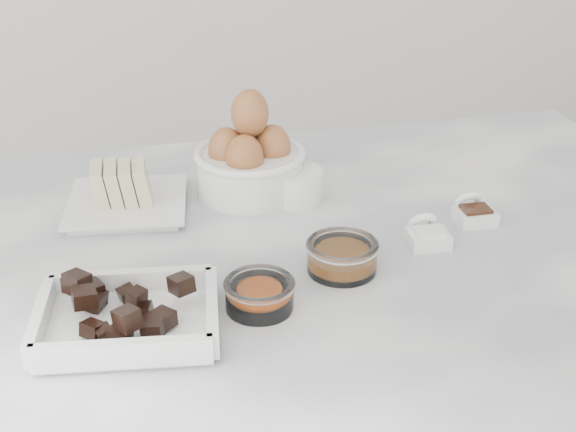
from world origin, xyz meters
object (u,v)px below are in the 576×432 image
at_px(zest_bowl, 259,293).
at_px(salt_spoon, 427,234).
at_px(sugar_ramekin, 296,184).
at_px(honey_bowl, 342,256).
at_px(chocolate_dish, 127,314).
at_px(egg_bowl, 250,160).
at_px(butter_plate, 124,194).
at_px(vanilla_spoon, 473,212).

bearing_deg(zest_bowl, salt_spoon, 21.87).
relative_size(sugar_ramekin, honey_bowl, 0.86).
bearing_deg(zest_bowl, honey_bowl, 26.47).
distance_m(chocolate_dish, egg_bowl, 0.36).
bearing_deg(butter_plate, vanilla_spoon, -17.79).
relative_size(chocolate_dish, vanilla_spoon, 3.33).
height_order(sugar_ramekin, zest_bowl, sugar_ramekin).
distance_m(butter_plate, sugar_ramekin, 0.23).
xyz_separation_m(chocolate_dish, salt_spoon, (0.37, 0.10, -0.01)).
xyz_separation_m(sugar_ramekin, egg_bowl, (-0.06, 0.04, 0.02)).
distance_m(honey_bowl, zest_bowl, 0.12).
distance_m(zest_bowl, salt_spoon, 0.25).
xyz_separation_m(sugar_ramekin, zest_bowl, (-0.10, -0.25, -0.01)).
bearing_deg(chocolate_dish, zest_bowl, 4.70).
distance_m(chocolate_dish, butter_plate, 0.29).
bearing_deg(salt_spoon, sugar_ramekin, 128.92).
bearing_deg(honey_bowl, zest_bowl, -153.53).
bearing_deg(honey_bowl, butter_plate, 136.84).
height_order(honey_bowl, zest_bowl, honey_bowl).
relative_size(honey_bowl, zest_bowl, 1.10).
bearing_deg(honey_bowl, salt_spoon, 17.45).
distance_m(chocolate_dish, salt_spoon, 0.39).
relative_size(butter_plate, salt_spoon, 2.83).
bearing_deg(chocolate_dish, salt_spoon, 15.67).
xyz_separation_m(sugar_ramekin, salt_spoon, (0.13, -0.16, -0.01)).
distance_m(sugar_ramekin, vanilla_spoon, 0.24).
relative_size(zest_bowl, vanilla_spoon, 1.28).
bearing_deg(salt_spoon, vanilla_spoon, 27.17).
distance_m(egg_bowl, vanilla_spoon, 0.31).
xyz_separation_m(chocolate_dish, sugar_ramekin, (0.24, 0.26, 0.00)).
bearing_deg(egg_bowl, butter_plate, -175.09).
distance_m(chocolate_dish, zest_bowl, 0.14).
distance_m(egg_bowl, zest_bowl, 0.30).
xyz_separation_m(zest_bowl, vanilla_spoon, (0.31, 0.13, -0.01)).
height_order(honey_bowl, salt_spoon, same).
bearing_deg(chocolate_dish, sugar_ramekin, 46.96).
xyz_separation_m(butter_plate, vanilla_spoon, (0.44, -0.14, -0.01)).
bearing_deg(zest_bowl, vanilla_spoon, 23.30).
distance_m(honey_bowl, vanilla_spoon, 0.22).
height_order(zest_bowl, salt_spoon, salt_spoon).
bearing_deg(salt_spoon, honey_bowl, -162.55).
relative_size(sugar_ramekin, vanilla_spoon, 1.21).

